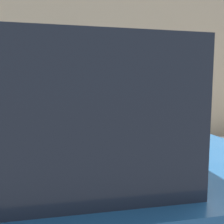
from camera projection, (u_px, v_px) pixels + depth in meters
sidewalk at (125, 161)px, 4.68m from camera, size 24.00×2.80×0.15m
building_facade at (106, 55)px, 6.47m from camera, size 24.00×0.30×5.27m
parking_meter at (112, 118)px, 3.37m from camera, size 0.19×0.12×1.46m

